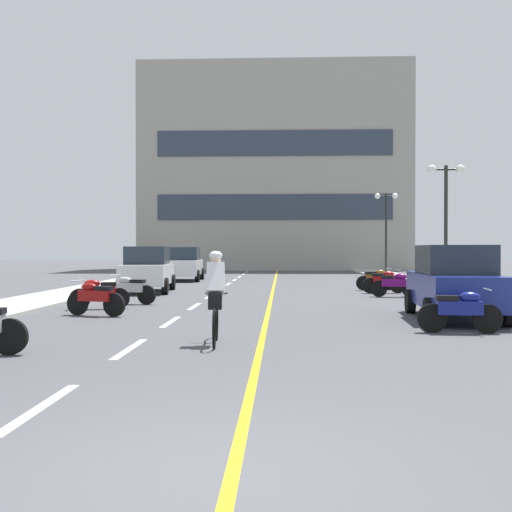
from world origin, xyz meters
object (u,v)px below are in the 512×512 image
motorcycle_5 (130,289)px  cyclist_rider (215,295)px  motorcycle_4 (99,293)px  parked_car_mid (148,269)px  motorcycle_7 (384,281)px  motorcycle_2 (460,310)px  motorcycle_8 (376,279)px  motorcycle_3 (95,298)px  motorcycle_6 (395,284)px  parked_car_far (184,264)px  parked_car_near (454,282)px  street_lamp_far (386,215)px  street_lamp_mid (446,198)px

motorcycle_5 → cyclist_rider: 8.84m
motorcycle_4 → parked_car_mid: bearing=91.0°
parked_car_mid → motorcycle_7: (9.34, -0.25, -0.44)m
motorcycle_2 → motorcycle_8: size_ratio=1.01×
motorcycle_3 → motorcycle_5: bearing=88.9°
motorcycle_7 → motorcycle_6: bearing=-88.2°
parked_car_far → motorcycle_6: parked_car_far is taller
parked_car_near → parked_car_far: 20.59m
street_lamp_far → parked_car_mid: bearing=-128.0°
parked_car_mid → motorcycle_5: bearing=-83.5°
motorcycle_3 → motorcycle_7: same height
parked_car_far → motorcycle_4: (0.07, -16.05, -0.44)m
street_lamp_far → motorcycle_5: (-11.36, -20.74, -3.41)m
parked_car_far → motorcycle_2: (8.96, -20.80, -0.44)m
motorcycle_4 → cyclist_rider: cyclist_rider is taller
street_lamp_mid → motorcycle_5: size_ratio=2.94×
motorcycle_7 → cyclist_rider: cyclist_rider is taller
motorcycle_2 → motorcycle_5: 10.58m
parked_car_mid → motorcycle_3: parked_car_mid is taller
motorcycle_5 → motorcycle_8: same height
motorcycle_8 → cyclist_rider: size_ratio=0.96×
street_lamp_mid → motorcycle_7: bearing=-172.2°
motorcycle_4 → motorcycle_2: bearing=-28.1°
parked_car_far → motorcycle_8: size_ratio=2.52×
motorcycle_6 → motorcycle_7: size_ratio=0.99×
motorcycle_3 → motorcycle_5: size_ratio=0.99×
motorcycle_4 → motorcycle_6: bearing=27.6°
motorcycle_5 → motorcycle_2: bearing=-37.5°
parked_car_mid → parked_car_far: (0.06, 8.97, 0.00)m
motorcycle_3 → motorcycle_6: size_ratio=0.98×
street_lamp_far → street_lamp_mid: bearing=-90.7°
cyclist_rider → parked_car_near: bearing=37.8°
cyclist_rider → motorcycle_8: bearing=71.2°
parked_car_mid → parked_car_near: bearing=-44.1°
parked_car_near → motorcycle_4: bearing=166.9°
motorcycle_2 → motorcycle_7: size_ratio=1.00×
motorcycle_8 → motorcycle_4: bearing=-136.5°
parked_car_near → motorcycle_6: (-0.18, 7.06, -0.44)m
street_lamp_far → motorcycle_5: 23.89m
motorcycle_6 → cyclist_rider: cyclist_rider is taller
street_lamp_far → parked_car_far: 13.83m
motorcycle_2 → motorcycle_7: (0.33, 11.58, 0.00)m
parked_car_far → motorcycle_2: 22.65m
parked_car_near → motorcycle_2: size_ratio=2.51×
parked_car_mid → motorcycle_2: 14.88m
parked_car_far → cyclist_rider: bearing=-79.7°
parked_car_mid → parked_car_far: size_ratio=1.01×
parked_car_far → motorcycle_6: size_ratio=2.53×
street_lamp_far → motorcycle_3: size_ratio=3.12×
cyclist_rider → street_lamp_mid: bearing=60.6°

